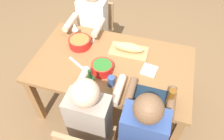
{
  "coord_description": "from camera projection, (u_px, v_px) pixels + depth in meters",
  "views": [
    {
      "loc": [
        -0.42,
        1.43,
        2.3
      ],
      "look_at": [
        0.0,
        0.0,
        0.63
      ],
      "focal_mm": 34.3,
      "sensor_mm": 36.0,
      "label": 1
    }
  ],
  "objects": [
    {
      "name": "beer_bottle",
      "position": [
        170.0,
        99.0,
        1.74
      ],
      "size": [
        0.06,
        0.06,
        0.22
      ],
      "primitive_type": "cylinder",
      "color": "brown",
      "rests_on": "dining_table"
    },
    {
      "name": "diner_far_left",
      "position": [
        143.0,
        131.0,
        1.72
      ],
      "size": [
        0.41,
        0.53,
        1.2
      ],
      "color": "#2D2D38",
      "rests_on": "ground_plane"
    },
    {
      "name": "placemat_far_left",
      "position": [
        150.0,
        98.0,
        1.87
      ],
      "size": [
        0.32,
        0.23,
        0.01
      ],
      "primitive_type": "cube",
      "color": "#142333",
      "rests_on": "dining_table"
    },
    {
      "name": "fork_near_right",
      "position": [
        94.0,
        38.0,
        2.41
      ],
      "size": [
        0.03,
        0.17,
        0.01
      ],
      "primitive_type": "cube",
      "rotation": [
        0.0,
        0.0,
        0.1
      ],
      "color": "silver",
      "rests_on": "dining_table"
    },
    {
      "name": "chair_near_right",
      "position": [
        98.0,
        29.0,
        2.94
      ],
      "size": [
        0.4,
        0.4,
        0.85
      ],
      "color": "#A87F56",
      "rests_on": "ground_plane"
    },
    {
      "name": "serving_bowl_greens",
      "position": [
        102.0,
        67.0,
        2.04
      ],
      "size": [
        0.21,
        0.21,
        0.1
      ],
      "color": "red",
      "rests_on": "dining_table"
    },
    {
      "name": "diner_near_right",
      "position": [
        92.0,
        24.0,
        2.66
      ],
      "size": [
        0.41,
        0.53,
        1.2
      ],
      "color": "#2D2D38",
      "rests_on": "ground_plane"
    },
    {
      "name": "carving_knife",
      "position": [
        77.0,
        63.0,
        2.15
      ],
      "size": [
        0.21,
        0.13,
        0.01
      ],
      "primitive_type": "cube",
      "rotation": [
        0.0,
        0.0,
        2.63
      ],
      "color": "silver",
      "rests_on": "dining_table"
    },
    {
      "name": "cup_far_center",
      "position": [
        111.0,
        81.0,
        1.93
      ],
      "size": [
        0.06,
        0.06,
        0.11
      ],
      "primitive_type": "cylinder",
      "color": "#334C8C",
      "rests_on": "dining_table"
    },
    {
      "name": "bread_loaf",
      "position": [
        129.0,
        47.0,
        2.21
      ],
      "size": [
        0.32,
        0.12,
        0.09
      ],
      "primitive_type": "ellipsoid",
      "rotation": [
        0.0,
        0.0,
        0.02
      ],
      "color": "tan",
      "rests_on": "cutting_board"
    },
    {
      "name": "serving_bowl_fruit",
      "position": [
        80.0,
        42.0,
        2.29
      ],
      "size": [
        0.24,
        0.24,
        0.09
      ],
      "color": "red",
      "rests_on": "dining_table"
    },
    {
      "name": "dining_table",
      "position": [
        112.0,
        69.0,
        2.22
      ],
      "size": [
        1.61,
        0.95,
        0.74
      ],
      "color": "olive",
      "rests_on": "ground_plane"
    },
    {
      "name": "diner_far_center",
      "position": [
        91.0,
        117.0,
        1.8
      ],
      "size": [
        0.41,
        0.53,
        1.2
      ],
      "color": "#2D2D38",
      "rests_on": "ground_plane"
    },
    {
      "name": "wine_bottle",
      "position": [
        91.0,
        85.0,
        1.83
      ],
      "size": [
        0.08,
        0.08,
        0.29
      ],
      "color": "#193819",
      "rests_on": "dining_table"
    },
    {
      "name": "fork_far_center",
      "position": [
        88.0,
        83.0,
        1.98
      ],
      "size": [
        0.02,
        0.17,
        0.01
      ],
      "primitive_type": "cube",
      "rotation": [
        0.0,
        0.0,
        0.03
      ],
      "color": "silver",
      "rests_on": "dining_table"
    },
    {
      "name": "cutting_board",
      "position": [
        129.0,
        51.0,
        2.26
      ],
      "size": [
        0.4,
        0.23,
        0.02
      ],
      "primitive_type": "cube",
      "rotation": [
        0.0,
        0.0,
        0.02
      ],
      "color": "tan",
      "rests_on": "dining_table"
    },
    {
      "name": "wine_glass",
      "position": [
        75.0,
        27.0,
        2.36
      ],
      "size": [
        0.08,
        0.08,
        0.17
      ],
      "color": "silver",
      "rests_on": "dining_table"
    },
    {
      "name": "napkin_stack",
      "position": [
        149.0,
        70.0,
        2.07
      ],
      "size": [
        0.16,
        0.16,
        0.02
      ],
      "primitive_type": "cube",
      "rotation": [
        0.0,
        0.0,
        -0.14
      ],
      "color": "white",
      "rests_on": "dining_table"
    },
    {
      "name": "ground_plane",
      "position": [
        112.0,
        103.0,
        2.71
      ],
      "size": [
        8.0,
        8.0,
        0.0
      ],
      "primitive_type": "plane",
      "color": "brown"
    }
  ]
}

